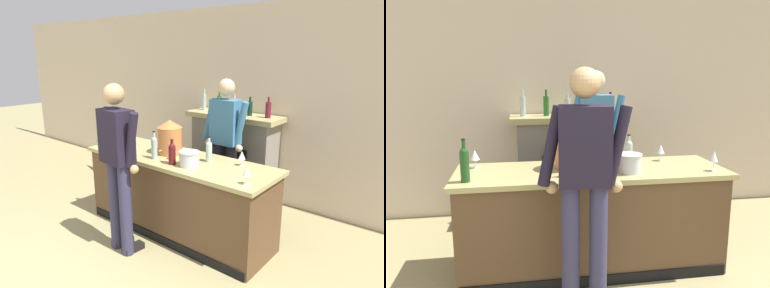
# 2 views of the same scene
# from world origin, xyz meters

# --- Properties ---
(wall_back_panel) EXTENTS (12.00, 0.07, 2.75)m
(wall_back_panel) POSITION_xyz_m (0.00, 3.78, 1.38)
(wall_back_panel) COLOR beige
(wall_back_panel) RESTS_ON ground_plane
(bar_counter) EXTENTS (2.39, 0.77, 0.93)m
(bar_counter) POSITION_xyz_m (-0.06, 2.24, 0.47)
(bar_counter) COLOR brown
(bar_counter) RESTS_ON ground_plane
(fireplace_stone) EXTENTS (1.39, 0.52, 1.58)m
(fireplace_stone) POSITION_xyz_m (-0.10, 3.52, 0.65)
(fireplace_stone) COLOR slate
(fireplace_stone) RESTS_ON ground_plane
(person_customer) EXTENTS (0.66, 0.33, 1.82)m
(person_customer) POSITION_xyz_m (-0.25, 1.54, 1.01)
(person_customer) COLOR #2F2E4A
(person_customer) RESTS_ON ground_plane
(person_bartender) EXTENTS (0.66, 0.30, 1.80)m
(person_bartender) POSITION_xyz_m (0.12, 2.95, 1.00)
(person_bartender) COLOR black
(person_bartender) RESTS_ON ground_plane
(copper_dispenser) EXTENTS (0.30, 0.34, 0.41)m
(copper_dispenser) POSITION_xyz_m (-0.24, 2.31, 1.14)
(copper_dispenser) COLOR #C0703B
(copper_dispenser) RESTS_ON bar_counter
(ice_bucket_steel) EXTENTS (0.23, 0.23, 0.16)m
(ice_bucket_steel) POSITION_xyz_m (0.24, 2.09, 1.01)
(ice_bucket_steel) COLOR silver
(ice_bucket_steel) RESTS_ON bar_counter
(wine_bottle_chardonnay_pale) EXTENTS (0.07, 0.07, 0.35)m
(wine_bottle_chardonnay_pale) POSITION_xyz_m (-1.12, 2.02, 1.08)
(wine_bottle_chardonnay_pale) COLOR #1B451B
(wine_bottle_chardonnay_pale) RESTS_ON bar_counter
(wine_bottle_cabernet_heavy) EXTENTS (0.07, 0.07, 0.32)m
(wine_bottle_cabernet_heavy) POSITION_xyz_m (-0.24, 2.04, 1.07)
(wine_bottle_cabernet_heavy) COLOR #9EBABE
(wine_bottle_cabernet_heavy) RESTS_ON bar_counter
(wine_bottle_rose_blush) EXTENTS (0.08, 0.08, 0.28)m
(wine_bottle_rose_blush) POSITION_xyz_m (0.05, 2.02, 1.06)
(wine_bottle_rose_blush) COLOR #501214
(wine_bottle_rose_blush) RESTS_ON bar_counter
(wine_bottle_riesling_slim) EXTENTS (0.07, 0.07, 0.29)m
(wine_bottle_riesling_slim) POSITION_xyz_m (0.31, 2.35, 1.06)
(wine_bottle_riesling_slim) COLOR #A4BDAD
(wine_bottle_riesling_slim) RESTS_ON bar_counter
(wine_glass_front_right) EXTENTS (0.08, 0.08, 0.16)m
(wine_glass_front_right) POSITION_xyz_m (0.67, 2.45, 1.04)
(wine_glass_front_right) COLOR silver
(wine_glass_front_right) RESTS_ON bar_counter
(wine_glass_mid_counter) EXTENTS (0.08, 0.08, 0.17)m
(wine_glass_mid_counter) POSITION_xyz_m (-0.06, 2.16, 1.05)
(wine_glass_mid_counter) COLOR silver
(wine_glass_mid_counter) RESTS_ON bar_counter
(wine_glass_front_left) EXTENTS (0.09, 0.09, 0.17)m
(wine_glass_front_left) POSITION_xyz_m (-1.09, 2.45, 1.05)
(wine_glass_front_left) COLOR silver
(wine_glass_front_left) RESTS_ON bar_counter
(wine_glass_back_row) EXTENTS (0.07, 0.07, 0.18)m
(wine_glass_back_row) POSITION_xyz_m (0.98, 2.01, 1.05)
(wine_glass_back_row) COLOR silver
(wine_glass_back_row) RESTS_ON bar_counter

